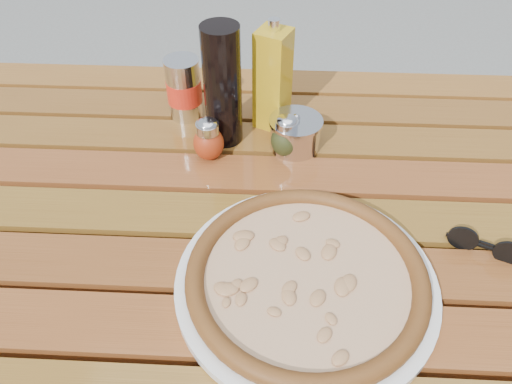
{
  "coord_description": "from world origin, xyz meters",
  "views": [
    {
      "loc": [
        0.03,
        -0.55,
        1.32
      ],
      "look_at": [
        0.0,
        0.02,
        0.78
      ],
      "focal_mm": 35.0,
      "sensor_mm": 36.0,
      "label": 1
    }
  ],
  "objects_px": {
    "oregano_shaker": "(286,136)",
    "sunglasses": "(485,246)",
    "table": "(255,245)",
    "soda_can": "(184,89)",
    "pepper_shaker": "(208,139)",
    "dark_bottle": "(223,87)",
    "plate": "(306,283)",
    "parmesan_tin": "(295,133)",
    "pizza": "(307,276)",
    "olive_oil_cruet": "(273,79)"
  },
  "relations": [
    {
      "from": "table",
      "to": "olive_oil_cruet",
      "type": "bearing_deg",
      "value": 85.65
    },
    {
      "from": "pepper_shaker",
      "to": "dark_bottle",
      "type": "height_order",
      "value": "dark_bottle"
    },
    {
      "from": "pizza",
      "to": "soda_can",
      "type": "height_order",
      "value": "soda_can"
    },
    {
      "from": "olive_oil_cruet",
      "to": "parmesan_tin",
      "type": "relative_size",
      "value": 1.96
    },
    {
      "from": "pepper_shaker",
      "to": "olive_oil_cruet",
      "type": "distance_m",
      "value": 0.16
    },
    {
      "from": "plate",
      "to": "sunglasses",
      "type": "bearing_deg",
      "value": 15.76
    },
    {
      "from": "plate",
      "to": "oregano_shaker",
      "type": "height_order",
      "value": "oregano_shaker"
    },
    {
      "from": "plate",
      "to": "sunglasses",
      "type": "distance_m",
      "value": 0.27
    },
    {
      "from": "dark_bottle",
      "to": "oregano_shaker",
      "type": "bearing_deg",
      "value": -20.11
    },
    {
      "from": "soda_can",
      "to": "pizza",
      "type": "bearing_deg",
      "value": -60.63
    },
    {
      "from": "soda_can",
      "to": "oregano_shaker",
      "type": "bearing_deg",
      "value": -29.72
    },
    {
      "from": "plate",
      "to": "oregano_shaker",
      "type": "relative_size",
      "value": 4.39
    },
    {
      "from": "table",
      "to": "oregano_shaker",
      "type": "height_order",
      "value": "oregano_shaker"
    },
    {
      "from": "pepper_shaker",
      "to": "pizza",
      "type": "bearing_deg",
      "value": -58.83
    },
    {
      "from": "oregano_shaker",
      "to": "parmesan_tin",
      "type": "distance_m",
      "value": 0.03
    },
    {
      "from": "pizza",
      "to": "sunglasses",
      "type": "height_order",
      "value": "sunglasses"
    },
    {
      "from": "pepper_shaker",
      "to": "soda_can",
      "type": "bearing_deg",
      "value": 115.28
    },
    {
      "from": "oregano_shaker",
      "to": "dark_bottle",
      "type": "distance_m",
      "value": 0.14
    },
    {
      "from": "oregano_shaker",
      "to": "pizza",
      "type": "bearing_deg",
      "value": -84.05
    },
    {
      "from": "plate",
      "to": "dark_bottle",
      "type": "bearing_deg",
      "value": 113.37
    },
    {
      "from": "oregano_shaker",
      "to": "dark_bottle",
      "type": "bearing_deg",
      "value": 159.89
    },
    {
      "from": "table",
      "to": "soda_can",
      "type": "height_order",
      "value": "soda_can"
    },
    {
      "from": "parmesan_tin",
      "to": "oregano_shaker",
      "type": "bearing_deg",
      "value": -128.23
    },
    {
      "from": "pepper_shaker",
      "to": "parmesan_tin",
      "type": "distance_m",
      "value": 0.16
    },
    {
      "from": "table",
      "to": "pizza",
      "type": "distance_m",
      "value": 0.18
    },
    {
      "from": "table",
      "to": "dark_bottle",
      "type": "relative_size",
      "value": 6.36
    },
    {
      "from": "dark_bottle",
      "to": "parmesan_tin",
      "type": "xyz_separation_m",
      "value": [
        0.13,
        -0.02,
        -0.08
      ]
    },
    {
      "from": "table",
      "to": "pizza",
      "type": "xyz_separation_m",
      "value": [
        0.08,
        -0.13,
        0.1
      ]
    },
    {
      "from": "table",
      "to": "oregano_shaker",
      "type": "distance_m",
      "value": 0.2
    },
    {
      "from": "oregano_shaker",
      "to": "olive_oil_cruet",
      "type": "bearing_deg",
      "value": 106.69
    },
    {
      "from": "plate",
      "to": "pizza",
      "type": "xyz_separation_m",
      "value": [
        0.0,
        0.0,
        0.02
      ]
    },
    {
      "from": "oregano_shaker",
      "to": "soda_can",
      "type": "relative_size",
      "value": 0.68
    },
    {
      "from": "oregano_shaker",
      "to": "sunglasses",
      "type": "bearing_deg",
      "value": -36.53
    },
    {
      "from": "table",
      "to": "parmesan_tin",
      "type": "bearing_deg",
      "value": 70.38
    },
    {
      "from": "pepper_shaker",
      "to": "dark_bottle",
      "type": "distance_m",
      "value": 0.09
    },
    {
      "from": "dark_bottle",
      "to": "soda_can",
      "type": "height_order",
      "value": "dark_bottle"
    },
    {
      "from": "pizza",
      "to": "dark_bottle",
      "type": "distance_m",
      "value": 0.37
    },
    {
      "from": "parmesan_tin",
      "to": "pepper_shaker",
      "type": "bearing_deg",
      "value": -166.47
    },
    {
      "from": "pepper_shaker",
      "to": "soda_can",
      "type": "distance_m",
      "value": 0.14
    },
    {
      "from": "table",
      "to": "parmesan_tin",
      "type": "height_order",
      "value": "parmesan_tin"
    },
    {
      "from": "plate",
      "to": "parmesan_tin",
      "type": "xyz_separation_m",
      "value": [
        -0.01,
        0.31,
        0.02
      ]
    },
    {
      "from": "table",
      "to": "oregano_shaker",
      "type": "xyz_separation_m",
      "value": [
        0.05,
        0.16,
        0.11
      ]
    },
    {
      "from": "olive_oil_cruet",
      "to": "soda_can",
      "type": "bearing_deg",
      "value": 173.25
    },
    {
      "from": "table",
      "to": "plate",
      "type": "height_order",
      "value": "plate"
    },
    {
      "from": "table",
      "to": "parmesan_tin",
      "type": "xyz_separation_m",
      "value": [
        0.06,
        0.18,
        0.11
      ]
    },
    {
      "from": "table",
      "to": "sunglasses",
      "type": "distance_m",
      "value": 0.36
    },
    {
      "from": "oregano_shaker",
      "to": "soda_can",
      "type": "height_order",
      "value": "soda_can"
    },
    {
      "from": "table",
      "to": "pizza",
      "type": "relative_size",
      "value": 4.03
    },
    {
      "from": "olive_oil_cruet",
      "to": "sunglasses",
      "type": "bearing_deg",
      "value": -43.97
    },
    {
      "from": "table",
      "to": "pepper_shaker",
      "type": "xyz_separation_m",
      "value": [
        -0.09,
        0.14,
        0.11
      ]
    }
  ]
}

